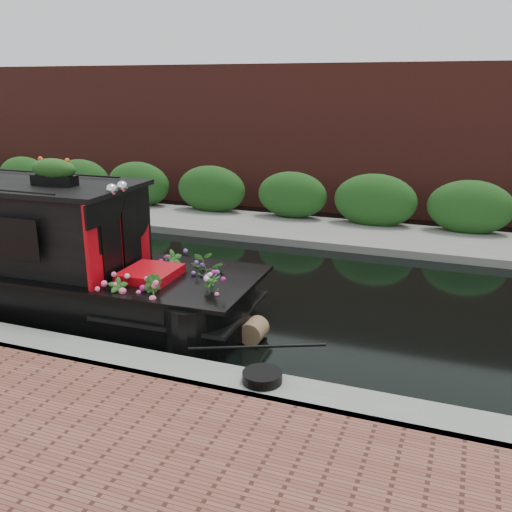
% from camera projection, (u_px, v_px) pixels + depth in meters
% --- Properties ---
extents(ground, '(80.00, 80.00, 0.00)m').
position_uv_depth(ground, '(206.00, 286.00, 10.19)').
color(ground, black).
rests_on(ground, ground).
extents(near_bank_coping, '(40.00, 0.60, 0.50)m').
position_uv_depth(near_bank_coping, '(94.00, 369.00, 7.24)').
color(near_bank_coping, gray).
rests_on(near_bank_coping, ground).
extents(far_bank_path, '(40.00, 2.40, 0.34)m').
position_uv_depth(far_bank_path, '(281.00, 232.00, 13.95)').
color(far_bank_path, slate).
rests_on(far_bank_path, ground).
extents(far_hedge, '(40.00, 1.10, 2.80)m').
position_uv_depth(far_hedge, '(292.00, 224.00, 14.75)').
color(far_hedge, '#1D4A18').
rests_on(far_hedge, ground).
extents(far_brick_wall, '(40.00, 1.00, 8.00)m').
position_uv_depth(far_brick_wall, '(313.00, 208.00, 16.63)').
color(far_brick_wall, '#5D251F').
rests_on(far_brick_wall, ground).
extents(rope_fender, '(0.33, 0.36, 0.33)m').
position_uv_depth(rope_fender, '(254.00, 331.00, 7.97)').
color(rope_fender, brown).
rests_on(rope_fender, ground).
extents(coiled_mooring_rope, '(0.45, 0.45, 0.12)m').
position_uv_depth(coiled_mooring_rope, '(262.00, 377.00, 6.42)').
color(coiled_mooring_rope, black).
rests_on(coiled_mooring_rope, near_bank_coping).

